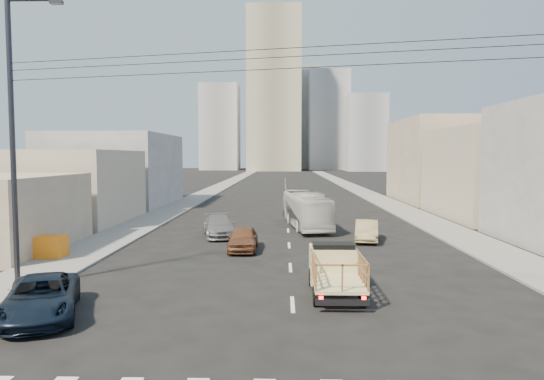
{
  "coord_description": "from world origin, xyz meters",
  "views": [
    {
      "loc": [
        -0.34,
        -15.73,
        5.52
      ],
      "look_at": [
        -1.04,
        13.15,
        3.5
      ],
      "focal_mm": 32.0,
      "sensor_mm": 36.0,
      "label": 1
    }
  ],
  "objects_px": {
    "sedan_brown": "(243,239)",
    "sedan_tan": "(367,231)",
    "city_bus": "(306,210)",
    "sedan_grey": "(219,226)",
    "crate_stack": "(48,246)",
    "streetlamp_left": "(15,134)",
    "navy_pickup": "(41,297)",
    "flatbed_pickup": "(335,267)"
  },
  "relations": [
    {
      "from": "sedan_brown",
      "to": "sedan_tan",
      "type": "height_order",
      "value": "sedan_brown"
    },
    {
      "from": "city_bus",
      "to": "sedan_grey",
      "type": "xyz_separation_m",
      "value": [
        -6.17,
        -4.48,
        -0.66
      ]
    },
    {
      "from": "sedan_brown",
      "to": "sedan_grey",
      "type": "bearing_deg",
      "value": 112.29
    },
    {
      "from": "city_bus",
      "to": "sedan_tan",
      "type": "distance_m",
      "value": 7.04
    },
    {
      "from": "city_bus",
      "to": "crate_stack",
      "type": "distance_m",
      "value": 18.75
    },
    {
      "from": "sedan_grey",
      "to": "streetlamp_left",
      "type": "relative_size",
      "value": 0.41
    },
    {
      "from": "navy_pickup",
      "to": "crate_stack",
      "type": "xyz_separation_m",
      "value": [
        -4.35,
        9.32,
        -0.0
      ]
    },
    {
      "from": "streetlamp_left",
      "to": "crate_stack",
      "type": "height_order",
      "value": "streetlamp_left"
    },
    {
      "from": "navy_pickup",
      "to": "sedan_tan",
      "type": "distance_m",
      "value": 20.59
    },
    {
      "from": "flatbed_pickup",
      "to": "sedan_grey",
      "type": "distance_m",
      "value": 15.21
    },
    {
      "from": "city_bus",
      "to": "crate_stack",
      "type": "xyz_separation_m",
      "value": [
        -14.4,
        -12.0,
        -0.68
      ]
    },
    {
      "from": "sedan_tan",
      "to": "streetlamp_left",
      "type": "distance_m",
      "value": 21.01
    },
    {
      "from": "sedan_grey",
      "to": "flatbed_pickup",
      "type": "bearing_deg",
      "value": -77.32
    },
    {
      "from": "sedan_brown",
      "to": "city_bus",
      "type": "bearing_deg",
      "value": 65.46
    },
    {
      "from": "sedan_brown",
      "to": "sedan_grey",
      "type": "relative_size",
      "value": 0.84
    },
    {
      "from": "navy_pickup",
      "to": "sedan_tan",
      "type": "xyz_separation_m",
      "value": [
        13.72,
        15.35,
        -0.02
      ]
    },
    {
      "from": "sedan_brown",
      "to": "streetlamp_left",
      "type": "distance_m",
      "value": 13.33
    },
    {
      "from": "crate_stack",
      "to": "sedan_tan",
      "type": "bearing_deg",
      "value": 18.45
    },
    {
      "from": "crate_stack",
      "to": "navy_pickup",
      "type": "bearing_deg",
      "value": -64.98
    },
    {
      "from": "flatbed_pickup",
      "to": "city_bus",
      "type": "bearing_deg",
      "value": 91.05
    },
    {
      "from": "city_bus",
      "to": "sedan_brown",
      "type": "height_order",
      "value": "city_bus"
    },
    {
      "from": "city_bus",
      "to": "sedan_grey",
      "type": "relative_size",
      "value": 2.01
    },
    {
      "from": "flatbed_pickup",
      "to": "crate_stack",
      "type": "height_order",
      "value": "flatbed_pickup"
    },
    {
      "from": "sedan_tan",
      "to": "sedan_grey",
      "type": "distance_m",
      "value": 9.96
    },
    {
      "from": "navy_pickup",
      "to": "sedan_brown",
      "type": "bearing_deg",
      "value": 43.71
    },
    {
      "from": "streetlamp_left",
      "to": "sedan_grey",
      "type": "bearing_deg",
      "value": 63.33
    },
    {
      "from": "navy_pickup",
      "to": "crate_stack",
      "type": "distance_m",
      "value": 10.28
    },
    {
      "from": "flatbed_pickup",
      "to": "navy_pickup",
      "type": "bearing_deg",
      "value": -163.45
    },
    {
      "from": "flatbed_pickup",
      "to": "sedan_brown",
      "type": "height_order",
      "value": "flatbed_pickup"
    },
    {
      "from": "sedan_tan",
      "to": "crate_stack",
      "type": "bearing_deg",
      "value": -151.79
    },
    {
      "from": "sedan_grey",
      "to": "crate_stack",
      "type": "bearing_deg",
      "value": -150.23
    },
    {
      "from": "city_bus",
      "to": "sedan_grey",
      "type": "distance_m",
      "value": 7.66
    },
    {
      "from": "city_bus",
      "to": "sedan_tan",
      "type": "xyz_separation_m",
      "value": [
        3.68,
        -5.97,
        -0.7
      ]
    },
    {
      "from": "sedan_brown",
      "to": "crate_stack",
      "type": "height_order",
      "value": "sedan_brown"
    },
    {
      "from": "streetlamp_left",
      "to": "navy_pickup",
      "type": "bearing_deg",
      "value": -53.07
    },
    {
      "from": "city_bus",
      "to": "sedan_tan",
      "type": "bearing_deg",
      "value": -66.09
    },
    {
      "from": "flatbed_pickup",
      "to": "city_bus",
      "type": "distance_m",
      "value": 18.24
    },
    {
      "from": "navy_pickup",
      "to": "city_bus",
      "type": "relative_size",
      "value": 0.51
    },
    {
      "from": "navy_pickup",
      "to": "sedan_tan",
      "type": "height_order",
      "value": "navy_pickup"
    },
    {
      "from": "streetlamp_left",
      "to": "sedan_tan",
      "type": "bearing_deg",
      "value": 35.39
    },
    {
      "from": "sedan_tan",
      "to": "flatbed_pickup",
      "type": "bearing_deg",
      "value": -95.5
    },
    {
      "from": "sedan_brown",
      "to": "streetlamp_left",
      "type": "xyz_separation_m",
      "value": [
        -8.68,
        -8.34,
        5.74
      ]
    }
  ]
}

